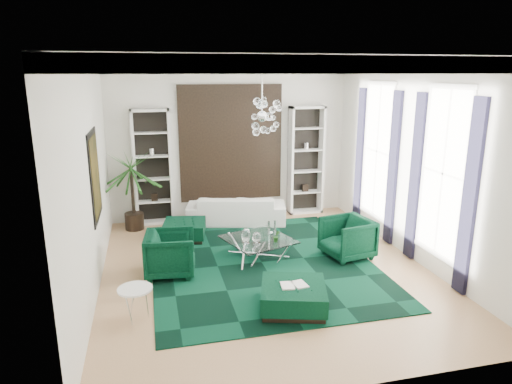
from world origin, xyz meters
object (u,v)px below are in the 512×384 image
object	(u,v)px
coffee_table	(258,248)
side_table	(136,304)
sofa	(236,209)
ottoman_front	(293,297)
armchair_right	(347,238)
ottoman_side	(184,230)
palm	(132,180)
armchair_left	(170,254)

from	to	relation	value
coffee_table	side_table	world-z (taller)	side_table
sofa	ottoman_front	size ratio (longest dim) A/B	2.39
armchair_right	ottoman_front	bearing A→B (deg)	-55.22
armchair_right	side_table	bearing A→B (deg)	-80.95
ottoman_side	palm	bearing A→B (deg)	139.18
armchair_left	armchair_right	distance (m)	3.50
ottoman_front	coffee_table	bearing A→B (deg)	91.36
sofa	side_table	world-z (taller)	sofa
ottoman_front	ottoman_side	bearing A→B (deg)	111.52
ottoman_side	coffee_table	bearing A→B (deg)	-47.05
armchair_right	side_table	distance (m)	4.37
ottoman_side	ottoman_front	xyz separation A→B (m)	(1.40, -3.55, 0.00)
ottoman_front	palm	size ratio (longest dim) A/B	0.42
armchair_left	ottoman_side	size ratio (longest dim) A/B	0.99
coffee_table	ottoman_front	distance (m)	2.10
armchair_right	side_table	world-z (taller)	armchair_right
side_table	coffee_table	bearing A→B (deg)	38.21
sofa	ottoman_side	distance (m)	1.60
armchair_right	ottoman_side	distance (m)	3.59
side_table	armchair_left	bearing A→B (deg)	68.20
side_table	palm	bearing A→B (deg)	91.35
armchair_left	armchair_right	world-z (taller)	same
armchair_left	ottoman_side	world-z (taller)	armchair_left
ottoman_front	palm	bearing A→B (deg)	119.05
armchair_right	ottoman_front	world-z (taller)	armchair_right
armchair_left	side_table	distance (m)	1.62
ottoman_side	side_table	distance (m)	3.45
ottoman_side	ottoman_front	distance (m)	3.82
sofa	armchair_left	size ratio (longest dim) A/B	2.68
sofa	armchair_right	size ratio (longest dim) A/B	2.68
coffee_table	palm	bearing A→B (deg)	135.59
armchair_left	armchair_right	xyz separation A→B (m)	(3.50, -0.00, 0.00)
ottoman_side	side_table	world-z (taller)	side_table
coffee_table	ottoman_front	bearing A→B (deg)	-88.64
side_table	ottoman_side	bearing A→B (deg)	73.14
armchair_right	sofa	bearing A→B (deg)	-157.61
coffee_table	palm	distance (m)	3.57
armchair_left	coffee_table	world-z (taller)	armchair_left
coffee_table	ottoman_side	xyz separation A→B (m)	(-1.35, 1.45, -0.01)
sofa	armchair_left	world-z (taller)	armchair_left
armchair_right	ottoman_side	xyz separation A→B (m)	(-3.10, 1.80, -0.21)
ottoman_side	ottoman_front	bearing A→B (deg)	-68.48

